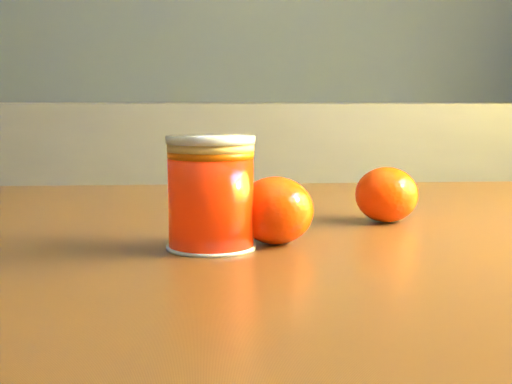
{
  "coord_description": "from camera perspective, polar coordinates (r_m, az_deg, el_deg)",
  "views": [
    {
      "loc": [
        0.71,
        -0.64,
        0.91
      ],
      "look_at": [
        0.71,
        -0.07,
        0.84
      ],
      "focal_mm": 50.0,
      "sensor_mm": 36.0,
      "label": 1
    }
  ],
  "objects": [
    {
      "name": "kitchen_counter",
      "position": [
        2.26,
        -17.86,
        -4.71
      ],
      "size": [
        3.15,
        0.6,
        0.9
      ],
      "primitive_type": "cube",
      "color": "#56575C",
      "rests_on": "ground"
    },
    {
      "name": "orange_front",
      "position": [
        0.59,
        1.56,
        -1.48
      ],
      "size": [
        0.08,
        0.08,
        0.06
      ],
      "primitive_type": "ellipsoid",
      "rotation": [
        0.0,
        0.0,
        -0.32
      ],
      "color": "#FF3D05",
      "rests_on": "table"
    },
    {
      "name": "orange_back",
      "position": [
        0.71,
        10.4,
        -0.21
      ],
      "size": [
        0.08,
        0.08,
        0.05
      ],
      "primitive_type": "ellipsoid",
      "rotation": [
        0.0,
        0.0,
        -0.39
      ],
      "color": "#FF3D05",
      "rests_on": "table"
    },
    {
      "name": "juice_glass",
      "position": [
        0.57,
        -3.63,
        -0.1
      ],
      "size": [
        0.07,
        0.07,
        0.09
      ],
      "rotation": [
        0.0,
        0.0,
        0.14
      ],
      "color": "red",
      "rests_on": "table"
    },
    {
      "name": "table",
      "position": [
        0.7,
        10.81,
        -11.12
      ],
      "size": [
        1.11,
        0.83,
        0.79
      ],
      "rotation": [
        0.0,
        0.0,
        0.09
      ],
      "color": "#583516",
      "rests_on": "ground"
    }
  ]
}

